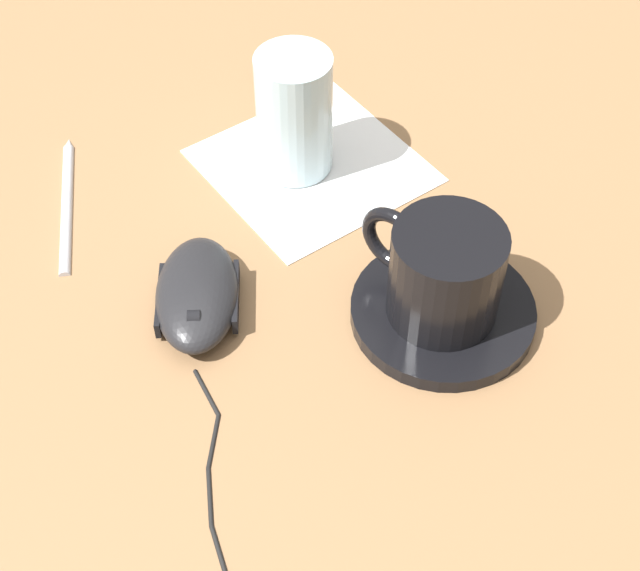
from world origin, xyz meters
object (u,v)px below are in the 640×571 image
saucer (443,312)px  pen (66,200)px  coffee_cup (443,272)px  drinking_glass (294,114)px  computer_mouse (197,294)px

saucer → pen: saucer is taller
saucer → coffee_cup: (-0.00, -0.00, 0.04)m
drinking_glass → pen: 0.20m
computer_mouse → pen: bearing=-159.7°
saucer → drinking_glass: (-0.20, -0.02, 0.05)m
pen → drinking_glass: bearing=77.6°
computer_mouse → drinking_glass: drinking_glass is taller
computer_mouse → pen: 0.16m
coffee_cup → pen: coffee_cup is taller
saucer → coffee_cup: 0.04m
coffee_cup → drinking_glass: size_ratio=1.02×
saucer → drinking_glass: 0.20m
coffee_cup → pen: (-0.23, -0.21, -0.05)m
drinking_glass → computer_mouse: bearing=-50.5°
computer_mouse → pen: (-0.15, -0.05, -0.01)m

